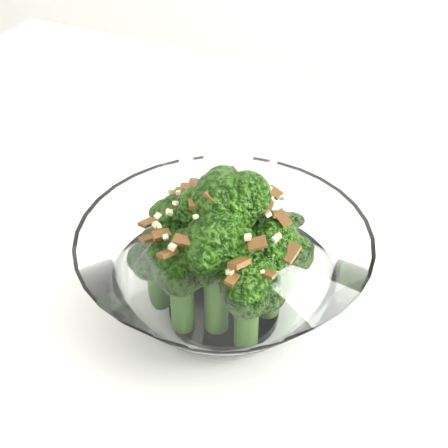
# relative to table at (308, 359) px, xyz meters

# --- Properties ---
(table) EXTENTS (1.34, 1.04, 0.75)m
(table) POSITION_rel_table_xyz_m (0.00, 0.00, 0.00)
(table) COLOR white
(table) RESTS_ON ground
(broccoli_dish) EXTENTS (0.22, 0.22, 0.13)m
(broccoli_dish) POSITION_rel_table_xyz_m (-0.07, -0.03, 0.12)
(broccoli_dish) COLOR white
(broccoli_dish) RESTS_ON table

